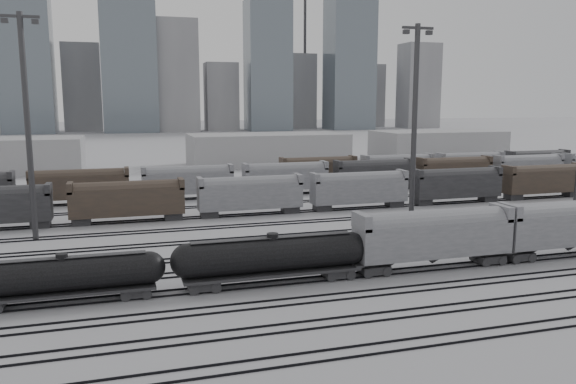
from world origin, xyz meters
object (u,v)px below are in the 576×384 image
object	(u,v)px
tank_car_a	(63,276)
tank_car_b	(273,256)
hopper_car_b	(570,223)
light_mast_c	(414,125)
hopper_car_a	(434,234)

from	to	relation	value
tank_car_a	tank_car_b	size ratio (longest dim) A/B	0.90
hopper_car_b	light_mast_c	world-z (taller)	light_mast_c
hopper_car_a	light_mast_c	distance (m)	18.45
hopper_car_a	hopper_car_b	bearing A→B (deg)	0.00
hopper_car_a	tank_car_a	bearing A→B (deg)	180.00
tank_car_b	light_mast_c	xyz separation A→B (m)	(21.84, 14.51, 10.84)
hopper_car_b	light_mast_c	xyz separation A→B (m)	(-10.61, 14.51, 9.86)
light_mast_c	hopper_car_b	bearing A→B (deg)	-53.83
tank_car_a	tank_car_b	bearing A→B (deg)	0.00
light_mast_c	hopper_car_a	bearing A→B (deg)	-111.32
hopper_car_a	light_mast_c	xyz separation A→B (m)	(5.66, 14.51, 9.89)
hopper_car_b	tank_car_b	bearing A→B (deg)	180.00
hopper_car_b	light_mast_c	size ratio (longest dim) A/B	0.64
tank_car_b	hopper_car_a	size ratio (longest dim) A/B	1.13
tank_car_b	hopper_car_a	bearing A→B (deg)	0.00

